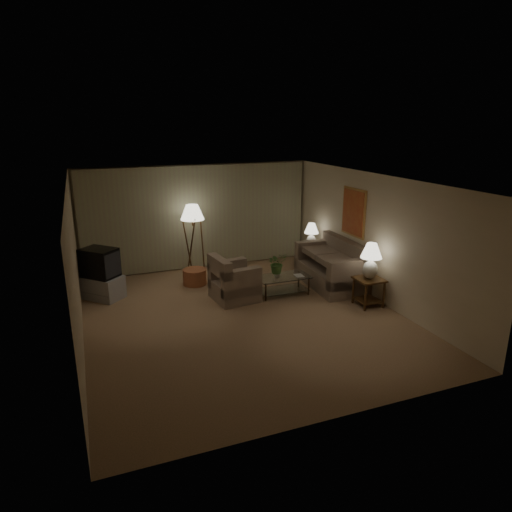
{
  "coord_description": "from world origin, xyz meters",
  "views": [
    {
      "loc": [
        -2.79,
        -7.91,
        3.77
      ],
      "look_at": [
        0.51,
        0.6,
        1.04
      ],
      "focal_mm": 32.0,
      "sensor_mm": 36.0,
      "label": 1
    }
  ],
  "objects_px": {
    "table_lamp_near": "(371,258)",
    "coffee_table": "(283,282)",
    "table_lamp_far": "(311,233)",
    "crt_tv": "(99,263)",
    "side_table_far": "(311,254)",
    "ottoman": "(195,277)",
    "vase": "(277,274)",
    "side_table_near": "(369,287)",
    "floor_lamp": "(193,239)",
    "armchair": "(234,282)",
    "tv_cabinet": "(102,287)",
    "sofa": "(330,268)"
  },
  "relations": [
    {
      "from": "armchair",
      "to": "vase",
      "type": "xyz_separation_m",
      "value": [
        0.96,
        -0.1,
        0.1
      ]
    },
    {
      "from": "armchair",
      "to": "vase",
      "type": "relative_size",
      "value": 7.52
    },
    {
      "from": "coffee_table",
      "to": "vase",
      "type": "relative_size",
      "value": 7.92
    },
    {
      "from": "vase",
      "to": "side_table_near",
      "type": "bearing_deg",
      "value": -38.85
    },
    {
      "from": "side_table_near",
      "to": "coffee_table",
      "type": "xyz_separation_m",
      "value": [
        -1.4,
        1.25,
        -0.13
      ]
    },
    {
      "from": "armchair",
      "to": "crt_tv",
      "type": "distance_m",
      "value": 2.94
    },
    {
      "from": "tv_cabinet",
      "to": "ottoman",
      "type": "height_order",
      "value": "tv_cabinet"
    },
    {
      "from": "crt_tv",
      "to": "ottoman",
      "type": "distance_m",
      "value": 2.2
    },
    {
      "from": "floor_lamp",
      "to": "ottoman",
      "type": "distance_m",
      "value": 1.03
    },
    {
      "from": "sofa",
      "to": "tv_cabinet",
      "type": "distance_m",
      "value": 5.18
    },
    {
      "from": "armchair",
      "to": "side_table_near",
      "type": "height_order",
      "value": "armchair"
    },
    {
      "from": "sofa",
      "to": "tv_cabinet",
      "type": "xyz_separation_m",
      "value": [
        -5.05,
        1.12,
        -0.18
      ]
    },
    {
      "from": "crt_tv",
      "to": "side_table_far",
      "type": "bearing_deg",
      "value": 47.07
    },
    {
      "from": "armchair",
      "to": "table_lamp_near",
      "type": "height_order",
      "value": "table_lamp_near"
    },
    {
      "from": "armchair",
      "to": "floor_lamp",
      "type": "height_order",
      "value": "floor_lamp"
    },
    {
      "from": "sofa",
      "to": "table_lamp_far",
      "type": "xyz_separation_m",
      "value": [
        0.15,
        1.25,
        0.54
      ]
    },
    {
      "from": "table_lamp_near",
      "to": "coffee_table",
      "type": "distance_m",
      "value": 2.03
    },
    {
      "from": "armchair",
      "to": "tv_cabinet",
      "type": "distance_m",
      "value": 2.92
    },
    {
      "from": "coffee_table",
      "to": "floor_lamp",
      "type": "bearing_deg",
      "value": 127.25
    },
    {
      "from": "side_table_far",
      "to": "coffee_table",
      "type": "relative_size",
      "value": 0.51
    },
    {
      "from": "coffee_table",
      "to": "tv_cabinet",
      "type": "relative_size",
      "value": 1.16
    },
    {
      "from": "side_table_near",
      "to": "table_lamp_near",
      "type": "distance_m",
      "value": 0.64
    },
    {
      "from": "armchair",
      "to": "side_table_near",
      "type": "relative_size",
      "value": 1.86
    },
    {
      "from": "armchair",
      "to": "floor_lamp",
      "type": "bearing_deg",
      "value": 6.21
    },
    {
      "from": "side_table_far",
      "to": "floor_lamp",
      "type": "height_order",
      "value": "floor_lamp"
    },
    {
      "from": "table_lamp_near",
      "to": "tv_cabinet",
      "type": "xyz_separation_m",
      "value": [
        -5.2,
        2.47,
        -0.8
      ]
    },
    {
      "from": "side_table_far",
      "to": "ottoman",
      "type": "bearing_deg",
      "value": -179.78
    },
    {
      "from": "sofa",
      "to": "table_lamp_far",
      "type": "bearing_deg",
      "value": 175.89
    },
    {
      "from": "side_table_far",
      "to": "ottoman",
      "type": "relative_size",
      "value": 1.08
    },
    {
      "from": "sofa",
      "to": "table_lamp_near",
      "type": "relative_size",
      "value": 2.68
    },
    {
      "from": "table_lamp_far",
      "to": "crt_tv",
      "type": "distance_m",
      "value": 5.2
    },
    {
      "from": "table_lamp_far",
      "to": "tv_cabinet",
      "type": "bearing_deg",
      "value": -178.61
    },
    {
      "from": "table_lamp_far",
      "to": "ottoman",
      "type": "height_order",
      "value": "table_lamp_far"
    },
    {
      "from": "armchair",
      "to": "floor_lamp",
      "type": "distance_m",
      "value": 2.03
    },
    {
      "from": "crt_tv",
      "to": "ottoman",
      "type": "bearing_deg",
      "value": 48.78
    },
    {
      "from": "ottoman",
      "to": "vase",
      "type": "xyz_separation_m",
      "value": [
        1.54,
        -1.34,
        0.3
      ]
    },
    {
      "from": "tv_cabinet",
      "to": "armchair",
      "type": "bearing_deg",
      "value": 23.06
    },
    {
      "from": "ottoman",
      "to": "vase",
      "type": "relative_size",
      "value": 3.75
    },
    {
      "from": "crt_tv",
      "to": "ottoman",
      "type": "height_order",
      "value": "crt_tv"
    },
    {
      "from": "ottoman",
      "to": "floor_lamp",
      "type": "bearing_deg",
      "value": 76.65
    },
    {
      "from": "side_table_near",
      "to": "tv_cabinet",
      "type": "bearing_deg",
      "value": 154.56
    },
    {
      "from": "table_lamp_near",
      "to": "coffee_table",
      "type": "relative_size",
      "value": 0.65
    },
    {
      "from": "sofa",
      "to": "ottoman",
      "type": "distance_m",
      "value": 3.2
    },
    {
      "from": "sofa",
      "to": "floor_lamp",
      "type": "distance_m",
      "value": 3.42
    },
    {
      "from": "table_lamp_far",
      "to": "crt_tv",
      "type": "bearing_deg",
      "value": -178.61
    },
    {
      "from": "sofa",
      "to": "vase",
      "type": "relative_size",
      "value": 13.72
    },
    {
      "from": "side_table_far",
      "to": "table_lamp_far",
      "type": "height_order",
      "value": "table_lamp_far"
    },
    {
      "from": "side_table_near",
      "to": "sofa",
      "type": "bearing_deg",
      "value": 96.34
    },
    {
      "from": "table_lamp_near",
      "to": "tv_cabinet",
      "type": "distance_m",
      "value": 5.81
    },
    {
      "from": "floor_lamp",
      "to": "tv_cabinet",
      "type": "bearing_deg",
      "value": -160.72
    }
  ]
}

